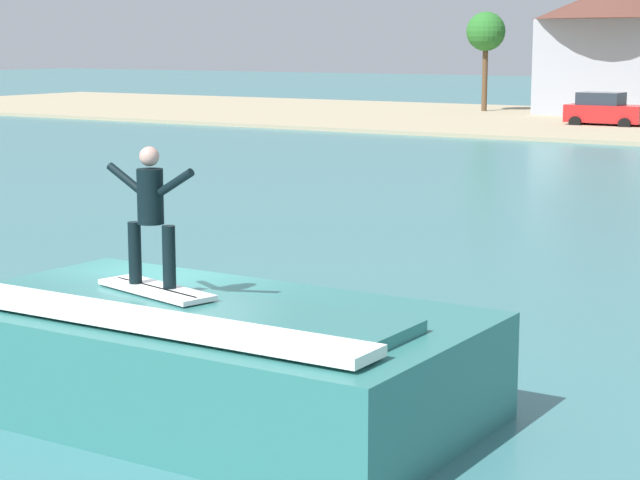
{
  "coord_description": "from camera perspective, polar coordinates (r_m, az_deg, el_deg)",
  "views": [
    {
      "loc": [
        10.25,
        -12.17,
        4.46
      ],
      "look_at": [
        1.91,
        1.09,
        1.75
      ],
      "focal_mm": 64.67,
      "sensor_mm": 36.0,
      "label": 1
    }
  ],
  "objects": [
    {
      "name": "ground_plane",
      "position": [
        16.53,
        -7.68,
        -5.94
      ],
      "size": [
        260.0,
        260.0,
        0.0
      ],
      "primitive_type": "plane",
      "color": "#3B767A"
    },
    {
      "name": "wave_crest",
      "position": [
        14.05,
        -5.7,
        -5.82
      ],
      "size": [
        6.56,
        3.61,
        1.46
      ],
      "color": "#2F7370",
      "rests_on": "ground_plane"
    },
    {
      "name": "surfboard",
      "position": [
        14.12,
        -8.12,
        -2.44
      ],
      "size": [
        1.83,
        0.92,
        0.06
      ],
      "color": "white",
      "rests_on": "wave_crest"
    },
    {
      "name": "surfer",
      "position": [
        14.04,
        -8.38,
        1.56
      ],
      "size": [
        1.32,
        0.32,
        1.7
      ],
      "color": "black",
      "rests_on": "surfboard"
    },
    {
      "name": "car_near_shore",
      "position": [
        61.68,
        13.91,
        6.26
      ],
      "size": [
        3.98,
        2.17,
        1.86
      ],
      "color": "red",
      "rests_on": "ground_plane"
    },
    {
      "name": "house_with_chimney",
      "position": [
        70.84,
        14.81,
        9.61
      ],
      "size": [
        10.72,
        10.72,
        8.26
      ],
      "color": "#9EA3AD",
      "rests_on": "ground_plane"
    },
    {
      "name": "tree_tall_bare",
      "position": [
        72.58,
        8.21,
        10.11
      ],
      "size": [
        2.4,
        2.4,
        6.26
      ],
      "color": "brown",
      "rests_on": "ground_plane"
    }
  ]
}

